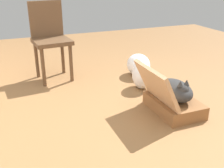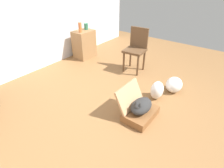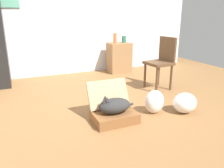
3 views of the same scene
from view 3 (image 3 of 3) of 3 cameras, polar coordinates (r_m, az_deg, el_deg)
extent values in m
plane|color=olive|center=(3.50, -1.77, -5.43)|extent=(7.68, 7.68, 0.00)
cube|color=silver|center=(5.40, -11.31, 16.37)|extent=(6.40, 0.12, 2.60)
cube|color=brown|center=(2.96, 0.67, -8.43)|extent=(0.57, 0.39, 0.13)
cube|color=tan|center=(3.05, -1.00, -2.57)|extent=(0.57, 0.21, 0.37)
ellipsoid|color=#2D2D2D|center=(2.89, 0.68, -5.55)|extent=(0.43, 0.28, 0.19)
sphere|color=#2D2D2D|center=(2.83, -1.48, -5.11)|extent=(0.12, 0.12, 0.12)
cone|color=#2D2D2D|center=(2.78, -1.23, -3.88)|extent=(0.06, 0.06, 0.06)
cone|color=#2D2D2D|center=(2.83, -1.76, -3.43)|extent=(0.06, 0.06, 0.06)
cylinder|color=#2D2D2D|center=(3.03, 3.67, -5.63)|extent=(0.20, 0.03, 0.07)
ellipsoid|color=white|center=(3.23, 10.78, -4.47)|extent=(0.28, 0.22, 0.34)
ellipsoid|color=white|center=(3.36, 18.11, -4.60)|extent=(0.35, 0.30, 0.29)
cube|color=olive|center=(5.47, 1.85, 6.75)|extent=(0.53, 0.39, 0.71)
cylinder|color=#CC6B38|center=(5.31, 0.79, 11.61)|extent=(0.08, 0.08, 0.24)
cylinder|color=#2D7051|center=(5.48, 3.09, 11.34)|extent=(0.10, 0.10, 0.15)
cylinder|color=brown|center=(4.32, 8.40, 2.10)|extent=(0.04, 0.04, 0.47)
cylinder|color=brown|center=(4.06, 11.39, 0.96)|extent=(0.04, 0.04, 0.47)
cylinder|color=brown|center=(4.53, 11.83, 2.62)|extent=(0.04, 0.04, 0.47)
cylinder|color=brown|center=(4.28, 14.87, 1.56)|extent=(0.04, 0.04, 0.47)
cube|color=brown|center=(4.23, 11.83, 5.23)|extent=(0.46, 0.48, 0.05)
cube|color=brown|center=(4.32, 13.98, 8.67)|extent=(0.08, 0.42, 0.45)
camera|label=1|loc=(3.99, -37.85, 12.94)|focal=43.32mm
camera|label=2|loc=(1.83, -61.96, 28.98)|focal=28.90mm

